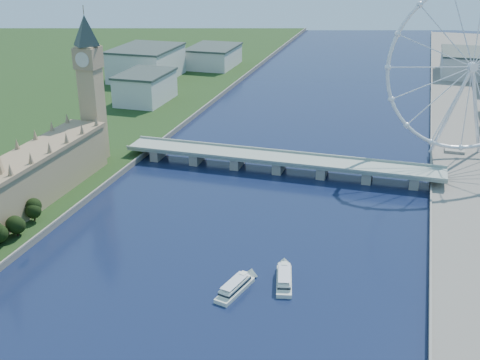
% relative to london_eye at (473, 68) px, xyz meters
% --- Properties ---
extents(big_ben, '(20.02, 20.02, 110.00)m').
position_rel_london_eye_xyz_m(big_ben, '(-247.98, -77.08, -0.95)').
color(big_ben, tan).
rests_on(big_ben, ground).
extents(westminster_bridge, '(220.00, 22.00, 9.50)m').
position_rel_london_eye_xyz_m(westminster_bridge, '(-119.98, -55.08, -60.89)').
color(westminster_bridge, gray).
rests_on(westminster_bridge, ground).
extents(london_eye, '(113.60, 39.12, 124.30)m').
position_rel_london_eye_xyz_m(london_eye, '(0.00, 0.00, 0.00)').
color(london_eye, silver).
rests_on(london_eye, ground).
extents(city_skyline, '(505.00, 280.00, 32.00)m').
position_rel_london_eye_xyz_m(city_skyline, '(-80.75, 205.00, -50.56)').
color(city_skyline, beige).
rests_on(city_skyline, ground).
extents(tour_boat_near, '(13.95, 29.20, 6.24)m').
position_rel_london_eye_xyz_m(tour_boat_near, '(-105.43, -208.90, -67.52)').
color(tour_boat_near, silver).
rests_on(tour_boat_near, ground).
extents(tour_boat_far, '(13.47, 29.94, 6.41)m').
position_rel_london_eye_xyz_m(tour_boat_far, '(-85.37, -195.37, -67.52)').
color(tour_boat_far, silver).
rests_on(tour_boat_far, ground).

